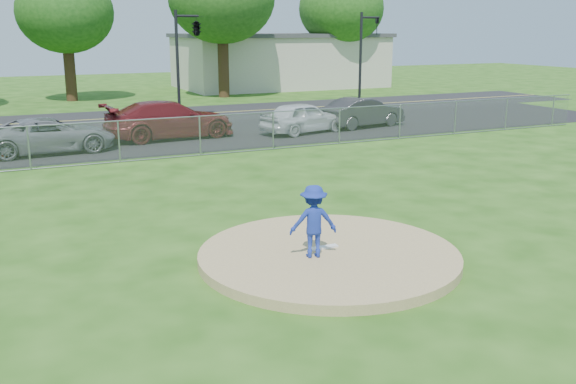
% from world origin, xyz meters
% --- Properties ---
extents(ground, '(120.00, 120.00, 0.00)m').
position_xyz_m(ground, '(0.00, 10.00, 0.00)').
color(ground, '#214C10').
rests_on(ground, ground).
extents(pitchers_mound, '(5.40, 5.40, 0.20)m').
position_xyz_m(pitchers_mound, '(0.00, 0.00, 0.10)').
color(pitchers_mound, tan).
rests_on(pitchers_mound, ground).
extents(pitching_rubber, '(0.60, 0.15, 0.04)m').
position_xyz_m(pitching_rubber, '(0.00, 0.20, 0.22)').
color(pitching_rubber, white).
rests_on(pitching_rubber, pitchers_mound).
extents(chain_link_fence, '(40.00, 0.06, 1.50)m').
position_xyz_m(chain_link_fence, '(0.00, 12.00, 0.75)').
color(chain_link_fence, gray).
rests_on(chain_link_fence, ground).
extents(parking_lot, '(50.00, 8.00, 0.01)m').
position_xyz_m(parking_lot, '(0.00, 16.50, 0.01)').
color(parking_lot, black).
rests_on(parking_lot, ground).
extents(street, '(60.00, 7.00, 0.01)m').
position_xyz_m(street, '(0.00, 24.00, 0.00)').
color(street, black).
rests_on(street, ground).
extents(commercial_building, '(16.40, 9.40, 4.30)m').
position_xyz_m(commercial_building, '(16.00, 38.00, 2.16)').
color(commercial_building, '#BEB5A2').
rests_on(commercial_building, ground).
extents(tree_center, '(6.16, 6.16, 9.84)m').
position_xyz_m(tree_center, '(-1.00, 34.00, 6.47)').
color(tree_center, '#342013').
rests_on(tree_center, ground).
extents(traffic_signal_center, '(1.42, 2.48, 5.60)m').
position_xyz_m(traffic_signal_center, '(3.97, 22.00, 4.61)').
color(traffic_signal_center, black).
rests_on(traffic_signal_center, ground).
extents(traffic_signal_right, '(1.28, 0.20, 5.60)m').
position_xyz_m(traffic_signal_right, '(14.24, 22.00, 3.36)').
color(traffic_signal_right, black).
rests_on(traffic_signal_right, ground).
extents(pitcher, '(1.06, 0.78, 1.48)m').
position_xyz_m(pitcher, '(-0.43, -0.13, 0.94)').
color(pitcher, '#1B2F97').
rests_on(pitcher, pitchers_mound).
extents(traffic_cone, '(0.31, 0.31, 0.61)m').
position_xyz_m(traffic_cone, '(-5.73, 14.37, 0.32)').
color(traffic_cone, '#FF410D').
rests_on(traffic_cone, parking_lot).
extents(parked_car_gray, '(5.00, 2.57, 1.35)m').
position_xyz_m(parked_car_gray, '(-4.05, 15.03, 0.68)').
color(parked_car_gray, gray).
rests_on(parked_car_gray, parking_lot).
extents(parked_car_darkred, '(5.80, 2.71, 1.64)m').
position_xyz_m(parked_car_darkred, '(1.00, 16.35, 0.83)').
color(parked_car_darkred, maroon).
rests_on(parked_car_darkred, parking_lot).
extents(parked_car_pearl, '(4.46, 2.63, 1.42)m').
position_xyz_m(parked_car_pearl, '(6.95, 15.28, 0.72)').
color(parked_car_pearl, silver).
rests_on(parked_car_pearl, parking_lot).
extents(parked_car_charcoal, '(4.53, 2.28, 1.42)m').
position_xyz_m(parked_car_charcoal, '(10.41, 15.72, 0.72)').
color(parked_car_charcoal, '#2A2A2D').
rests_on(parked_car_charcoal, parking_lot).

